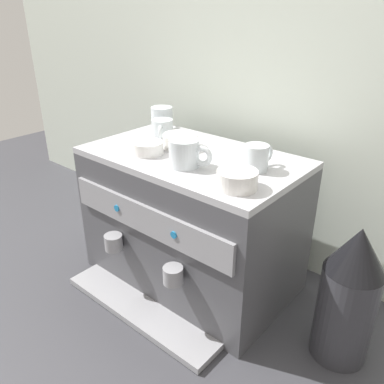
# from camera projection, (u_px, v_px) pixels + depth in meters

# --- Properties ---
(ground_plane) EXTENTS (4.00, 4.00, 0.00)m
(ground_plane) POSITION_uv_depth(u_px,v_px,m) (192.00, 275.00, 1.37)
(ground_plane) COLOR #38383D
(tiled_backsplash_wall) EXTENTS (2.80, 0.03, 0.98)m
(tiled_backsplash_wall) POSITION_uv_depth(u_px,v_px,m) (249.00, 120.00, 1.37)
(tiled_backsplash_wall) COLOR silver
(tiled_backsplash_wall) RESTS_ON ground_plane
(espresso_machine) EXTENTS (0.66, 0.50, 0.45)m
(espresso_machine) POSITION_uv_depth(u_px,v_px,m) (191.00, 220.00, 1.27)
(espresso_machine) COLOR #4C4C51
(espresso_machine) RESTS_ON ground_plane
(ceramic_cup_0) EXTENTS (0.07, 0.10, 0.07)m
(ceramic_cup_0) POSITION_uv_depth(u_px,v_px,m) (257.00, 157.00, 1.05)
(ceramic_cup_0) COLOR silver
(ceramic_cup_0) RESTS_ON espresso_machine
(ceramic_cup_1) EXTENTS (0.13, 0.08, 0.08)m
(ceramic_cup_1) POSITION_uv_depth(u_px,v_px,m) (186.00, 153.00, 1.07)
(ceramic_cup_1) COLOR silver
(ceramic_cup_1) RESTS_ON espresso_machine
(ceramic_cup_2) EXTENTS (0.08, 0.10, 0.06)m
(ceramic_cup_2) POSITION_uv_depth(u_px,v_px,m) (162.00, 129.00, 1.31)
(ceramic_cup_2) COLOR silver
(ceramic_cup_2) RESTS_ON espresso_machine
(ceramic_cup_3) EXTENTS (0.09, 0.11, 0.08)m
(ceramic_cup_3) POSITION_uv_depth(u_px,v_px,m) (162.00, 118.00, 1.39)
(ceramic_cup_3) COLOR silver
(ceramic_cup_3) RESTS_ON espresso_machine
(ceramic_bowl_0) EXTENTS (0.09, 0.09, 0.04)m
(ceramic_bowl_0) POSITION_uv_depth(u_px,v_px,m) (148.00, 148.00, 1.18)
(ceramic_bowl_0) COLOR white
(ceramic_bowl_0) RESTS_ON espresso_machine
(ceramic_bowl_1) EXTENTS (0.11, 0.11, 0.04)m
(ceramic_bowl_1) POSITION_uv_depth(u_px,v_px,m) (180.00, 141.00, 1.23)
(ceramic_bowl_1) COLOR white
(ceramic_bowl_1) RESTS_ON espresso_machine
(ceramic_bowl_2) EXTENTS (0.10, 0.10, 0.04)m
(ceramic_bowl_2) POSITION_uv_depth(u_px,v_px,m) (237.00, 180.00, 0.95)
(ceramic_bowl_2) COLOR white
(ceramic_bowl_2) RESTS_ON espresso_machine
(coffee_grinder) EXTENTS (0.15, 0.15, 0.39)m
(coffee_grinder) POSITION_uv_depth(u_px,v_px,m) (349.00, 294.00, 0.99)
(coffee_grinder) COLOR #333338
(coffee_grinder) RESTS_ON ground_plane
(milk_pitcher) EXTENTS (0.10, 0.10, 0.12)m
(milk_pitcher) POSITION_uv_depth(u_px,v_px,m) (111.00, 218.00, 1.61)
(milk_pitcher) COLOR #B7B7BC
(milk_pitcher) RESTS_ON ground_plane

